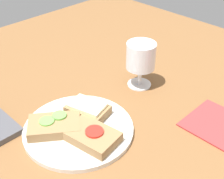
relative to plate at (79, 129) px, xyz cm
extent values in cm
cube|color=brown|center=(7.53, -2.59, -2.06)|extent=(140.00, 140.00, 3.00)
cylinder|color=silver|center=(0.00, 0.00, 0.00)|extent=(25.17, 25.17, 1.12)
cube|color=#937047|center=(4.82, 2.17, 1.67)|extent=(8.64, 10.99, 2.22)
cube|color=#F4EAB7|center=(4.82, 2.17, 3.14)|extent=(7.51, 9.42, 0.72)
cube|color=#937047|center=(-4.29, 3.09, 1.71)|extent=(13.67, 12.87, 2.31)
cylinder|color=#6BB74C|center=(-2.17, 3.88, 3.10)|extent=(3.28, 3.28, 0.46)
cylinder|color=#6BB74C|center=(-5.32, 4.35, 3.05)|extent=(3.41, 3.41, 0.36)
cube|color=#937047|center=(-0.53, -5.26, 1.69)|extent=(9.27, 12.26, 2.25)
cylinder|color=red|center=(-0.20, -5.73, 3.05)|extent=(3.97, 3.97, 0.47)
cylinder|color=white|center=(24.46, 2.78, -0.36)|extent=(6.58, 6.58, 0.40)
cylinder|color=white|center=(24.46, 2.78, 2.48)|extent=(1.11, 1.11, 5.28)
cylinder|color=white|center=(24.46, 2.78, 8.68)|extent=(7.87, 7.87, 7.13)
cylinder|color=white|center=(24.46, 2.78, 8.03)|extent=(7.24, 7.24, 5.82)
cube|color=#B23333|center=(24.49, -21.87, -0.36)|extent=(13.98, 14.48, 0.40)
camera|label=1|loc=(-32.64, -43.45, 47.79)|focal=50.00mm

